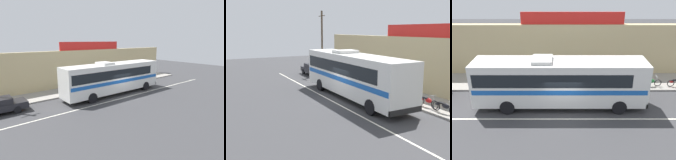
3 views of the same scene
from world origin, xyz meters
The scene contains 10 objects.
ground_plane centered at (0.00, 0.00, 0.00)m, with size 70.00×70.00×0.00m, color #3A3A3D.
sidewalk_slab centered at (0.00, 5.20, 0.07)m, with size 30.00×3.60×0.14m, color gray.
storefront_facade centered at (0.00, 7.35, 2.40)m, with size 30.00×0.70×4.80m, color tan.
storefront_billboard centered at (0.82, 7.35, 5.35)m, with size 9.32×0.12×1.10m, color red.
road_center_stripe centered at (0.00, -0.80, 0.00)m, with size 30.00×0.14×0.01m, color silver.
intercity_bus centered at (-0.33, 1.08, 2.07)m, with size 12.34×2.66×3.78m.
motorcycle_green centered at (6.20, 4.05, 0.57)m, with size 1.96×0.56×0.94m.
motorcycle_blue centered at (4.69, 4.14, 0.57)m, with size 1.87×0.56×0.94m.
motorcycle_red centered at (7.45, 4.11, 0.57)m, with size 1.90×0.56×0.94m.
pedestrian_far_right centered at (1.72, 4.80, 1.15)m, with size 0.30×0.48×1.72m.
Camera 3 is at (0.05, -15.41, 9.59)m, focal length 40.30 mm.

